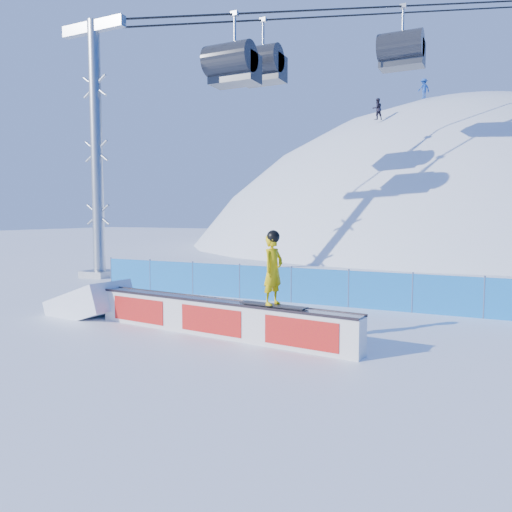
% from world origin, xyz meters
% --- Properties ---
extents(ground, '(160.00, 160.00, 0.00)m').
position_xyz_m(ground, '(0.00, 0.00, 0.00)').
color(ground, white).
rests_on(ground, ground).
extents(snow_hill, '(64.00, 64.00, 64.00)m').
position_xyz_m(snow_hill, '(0.00, 42.00, -18.00)').
color(snow_hill, silver).
rests_on(snow_hill, ground).
extents(safety_fence, '(22.05, 0.05, 1.30)m').
position_xyz_m(safety_fence, '(0.00, 4.50, 0.60)').
color(safety_fence, blue).
rests_on(safety_fence, ground).
extents(rail_box, '(7.60, 1.36, 0.91)m').
position_xyz_m(rail_box, '(-2.91, -0.67, 0.45)').
color(rail_box, silver).
rests_on(rail_box, ground).
extents(snow_ramp, '(2.57, 1.77, 1.51)m').
position_xyz_m(snow_ramp, '(-7.62, -0.15, 0.00)').
color(snow_ramp, white).
rests_on(snow_ramp, ground).
extents(snowboarder, '(1.69, 0.66, 1.75)m').
position_xyz_m(snowboarder, '(-1.29, -0.85, 1.77)').
color(snowboarder, black).
rests_on(snowboarder, rail_box).
extents(distant_skiers, '(19.85, 8.91, 8.06)m').
position_xyz_m(distant_skiers, '(2.47, 29.84, 10.95)').
color(distant_skiers, black).
rests_on(distant_skiers, ground).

